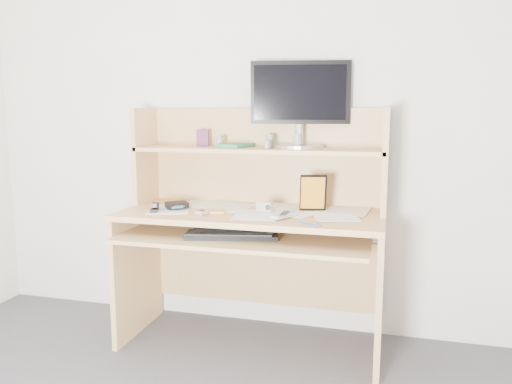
% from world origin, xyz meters
% --- Properties ---
extents(back_wall, '(3.60, 0.04, 2.50)m').
position_xyz_m(back_wall, '(0.00, 1.80, 1.25)').
color(back_wall, beige).
rests_on(back_wall, floor).
extents(desk, '(1.40, 0.70, 1.30)m').
position_xyz_m(desk, '(0.00, 1.56, 0.69)').
color(desk, tan).
rests_on(desk, floor).
extents(paper_clutter, '(1.32, 0.54, 0.01)m').
position_xyz_m(paper_clutter, '(0.00, 1.48, 0.75)').
color(paper_clutter, white).
rests_on(paper_clutter, desk).
extents(keyboard, '(0.49, 0.26, 0.03)m').
position_xyz_m(keyboard, '(-0.05, 1.30, 0.67)').
color(keyboard, black).
rests_on(keyboard, desk).
extents(tv_remote, '(0.12, 0.17, 0.02)m').
position_xyz_m(tv_remote, '(0.21, 1.37, 0.76)').
color(tv_remote, '#A7A7A2').
rests_on(tv_remote, paper_clutter).
extents(flip_phone, '(0.06, 0.09, 0.02)m').
position_xyz_m(flip_phone, '(-0.22, 1.35, 0.77)').
color(flip_phone, silver).
rests_on(flip_phone, paper_clutter).
extents(stapler, '(0.08, 0.13, 0.04)m').
position_xyz_m(stapler, '(-0.51, 1.36, 0.78)').
color(stapler, black).
rests_on(stapler, paper_clutter).
extents(wallet, '(0.15, 0.15, 0.03)m').
position_xyz_m(wallet, '(-0.42, 1.46, 0.77)').
color(wallet, black).
rests_on(wallet, paper_clutter).
extents(sticky_note_pad, '(0.09, 0.09, 0.01)m').
position_xyz_m(sticky_note_pad, '(-0.17, 1.41, 0.75)').
color(sticky_note_pad, yellow).
rests_on(sticky_note_pad, desk).
extents(digital_camera, '(0.09, 0.05, 0.05)m').
position_xyz_m(digital_camera, '(0.08, 1.47, 0.78)').
color(digital_camera, silver).
rests_on(digital_camera, paper_clutter).
extents(game_case, '(0.14, 0.05, 0.20)m').
position_xyz_m(game_case, '(0.32, 1.55, 0.85)').
color(game_case, black).
rests_on(game_case, paper_clutter).
extents(blue_pen, '(0.11, 0.06, 0.01)m').
position_xyz_m(blue_pen, '(0.36, 1.22, 0.76)').
color(blue_pen, '#1748B1').
rests_on(blue_pen, paper_clutter).
extents(card_box, '(0.07, 0.03, 0.10)m').
position_xyz_m(card_box, '(-0.34, 1.67, 1.13)').
color(card_box, maroon).
rests_on(card_box, desk).
extents(shelf_book, '(0.19, 0.23, 0.02)m').
position_xyz_m(shelf_book, '(-0.14, 1.65, 1.09)').
color(shelf_book, '#2D7145').
rests_on(shelf_book, desk).
extents(chip_stack_a, '(0.05, 0.05, 0.06)m').
position_xyz_m(chip_stack_a, '(-0.23, 1.66, 1.11)').
color(chip_stack_a, black).
rests_on(chip_stack_a, desk).
extents(chip_stack_b, '(0.06, 0.06, 0.07)m').
position_xyz_m(chip_stack_b, '(0.06, 1.67, 1.12)').
color(chip_stack_b, white).
rests_on(chip_stack_b, desk).
extents(chip_stack_c, '(0.04, 0.04, 0.04)m').
position_xyz_m(chip_stack_c, '(0.06, 1.58, 1.10)').
color(chip_stack_c, black).
rests_on(chip_stack_c, desk).
extents(chip_stack_d, '(0.05, 0.05, 0.08)m').
position_xyz_m(chip_stack_d, '(0.22, 1.65, 1.12)').
color(chip_stack_d, white).
rests_on(chip_stack_d, desk).
extents(monitor, '(0.54, 0.27, 0.47)m').
position_xyz_m(monitor, '(0.22, 1.71, 1.33)').
color(monitor, '#B6B6BB').
rests_on(monitor, desk).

